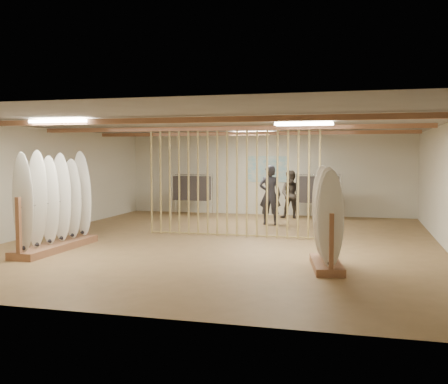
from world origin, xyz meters
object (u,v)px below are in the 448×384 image
(rack_left, at_px, (56,217))
(shopper_a, at_px, (270,191))
(rack_right, at_px, (327,235))
(clothing_rack_b, at_px, (319,189))
(clothing_rack_a, at_px, (192,188))
(shopper_b, at_px, (292,191))

(rack_left, relative_size, shopper_a, 1.29)
(rack_left, height_order, rack_right, rack_left)
(clothing_rack_b, bearing_deg, clothing_rack_a, 177.31)
(clothing_rack_a, relative_size, shopper_a, 0.72)
(clothing_rack_b, bearing_deg, rack_left, -128.96)
(clothing_rack_a, relative_size, shopper_b, 0.82)
(rack_left, distance_m, shopper_a, 6.61)
(clothing_rack_a, distance_m, shopper_b, 3.44)
(rack_right, xyz_separation_m, shopper_a, (-2.04, 5.76, 0.40))
(rack_left, distance_m, shopper_b, 8.21)
(rack_left, relative_size, shopper_b, 1.46)
(rack_right, distance_m, clothing_rack_b, 7.47)
(clothing_rack_a, bearing_deg, rack_left, -93.96)
(rack_left, bearing_deg, shopper_b, 59.64)
(clothing_rack_a, bearing_deg, shopper_a, -26.11)
(clothing_rack_a, distance_m, clothing_rack_b, 4.31)
(rack_left, xyz_separation_m, rack_right, (5.86, -0.38, -0.10))
(rack_left, relative_size, rack_right, 1.44)
(clothing_rack_b, xyz_separation_m, shopper_b, (-0.87, -0.03, -0.08))
(shopper_b, bearing_deg, shopper_a, -102.18)
(clothing_rack_b, bearing_deg, shopper_a, -131.09)
(shopper_b, bearing_deg, rack_left, -118.46)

